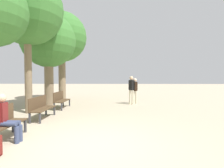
# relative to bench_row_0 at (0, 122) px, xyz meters

# --- Properties ---
(ground_plane) EXTENTS (80.00, 80.00, 0.00)m
(ground_plane) POSITION_rel_bench_row_0_xyz_m (2.29, -0.18, -0.50)
(ground_plane) COLOR tan
(bench_row_0) EXTENTS (0.46, 1.51, 0.89)m
(bench_row_0) POSITION_rel_bench_row_0_xyz_m (0.00, 0.00, 0.00)
(bench_row_0) COLOR #4C3823
(bench_row_0) RESTS_ON ground_plane
(bench_row_1) EXTENTS (0.46, 1.51, 0.89)m
(bench_row_1) POSITION_rel_bench_row_0_xyz_m (0.00, 2.42, 0.00)
(bench_row_1) COLOR #4C3823
(bench_row_1) RESTS_ON ground_plane
(bench_row_2) EXTENTS (0.46, 1.51, 0.89)m
(bench_row_2) POSITION_rel_bench_row_0_xyz_m (0.00, 4.83, 0.00)
(bench_row_2) COLOR #4C3823
(bench_row_2) RESTS_ON ground_plane
(tree_row_1) EXTENTS (3.24, 3.24, 6.38)m
(tree_row_1) POSITION_rel_bench_row_0_xyz_m (-1.08, 3.55, 4.23)
(tree_row_1) COLOR #7A664C
(tree_row_1) RESTS_ON ground_plane
(tree_row_2) EXTENTS (3.22, 3.22, 5.48)m
(tree_row_2) POSITION_rel_bench_row_0_xyz_m (-1.08, 5.98, 3.31)
(tree_row_2) COLOR #7A664C
(tree_row_2) RESTS_ON ground_plane
(tree_row_3) EXTENTS (3.65, 3.65, 6.47)m
(tree_row_3) POSITION_rel_bench_row_0_xyz_m (-1.08, 8.47, 4.09)
(tree_row_3) COLOR #7A664C
(tree_row_3) RESTS_ON ground_plane
(person_seated) EXTENTS (0.59, 0.34, 1.25)m
(person_seated) POSITION_rel_bench_row_0_xyz_m (0.23, -0.09, 0.16)
(person_seated) COLOR #384260
(person_seated) RESTS_ON ground_plane
(pedestrian_near) EXTENTS (0.35, 0.31, 1.73)m
(pedestrian_near) POSITION_rel_bench_row_0_xyz_m (3.90, 6.29, 0.49)
(pedestrian_near) COLOR beige
(pedestrian_near) RESTS_ON ground_plane
(pedestrian_mid) EXTENTS (0.32, 0.28, 1.59)m
(pedestrian_mid) POSITION_rel_bench_row_0_xyz_m (4.15, 6.59, 0.41)
(pedestrian_mid) COLOR beige
(pedestrian_mid) RESTS_ON ground_plane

